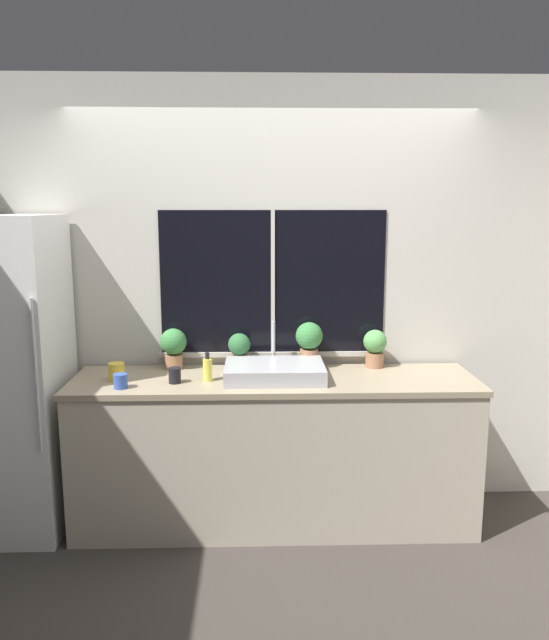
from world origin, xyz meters
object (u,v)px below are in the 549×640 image
(potted_plant_far_right, at_px, (375,347))
(mug_yellow, at_px, (116,372))
(mug_blue, at_px, (120,381))
(potted_plant_center_right, at_px, (309,341))
(sink, at_px, (275,371))
(refrigerator, at_px, (10,377))
(mug_black, at_px, (175,375))
(soap_bottle, at_px, (208,369))
(potted_plant_far_left, at_px, (173,346))
(potted_plant_center_left, at_px, (239,350))

(potted_plant_far_right, bearing_deg, mug_yellow, -170.87)
(mug_blue, bearing_deg, potted_plant_center_right, 21.00)
(mug_blue, bearing_deg, sink, 11.31)
(refrigerator, height_order, potted_plant_center_right, refrigerator)
(mug_yellow, xyz_separation_m, mug_black, (0.35, -0.07, -0.01))
(mug_yellow, bearing_deg, potted_plant_center_right, 12.34)
(potted_plant_center_right, bearing_deg, soap_bottle, -155.34)
(refrigerator, relative_size, mug_black, 20.63)
(potted_plant_center_right, relative_size, mug_yellow, 2.84)
(potted_plant_far_right, relative_size, soap_bottle, 1.42)
(potted_plant_far_left, height_order, potted_plant_far_right, potted_plant_far_left)
(mug_black, bearing_deg, mug_yellow, 168.42)
(sink, relative_size, mug_blue, 7.07)
(sink, height_order, potted_plant_far_right, sink)
(sink, relative_size, mug_black, 6.43)
(soap_bottle, bearing_deg, mug_black, -167.73)
(potted_plant_far_right, bearing_deg, sink, -159.00)
(potted_plant_far_left, height_order, soap_bottle, potted_plant_far_left)
(potted_plant_far_right, bearing_deg, mug_blue, -164.47)
(potted_plant_center_left, xyz_separation_m, potted_plant_center_right, (0.44, 0.00, 0.05))
(potted_plant_center_left, xyz_separation_m, potted_plant_far_right, (0.85, 0.00, 0.01))
(potted_plant_center_right, xyz_separation_m, mug_black, (-0.80, -0.32, -0.12))
(potted_plant_center_right, bearing_deg, sink, -132.30)
(potted_plant_center_left, height_order, potted_plant_far_right, potted_plant_far_right)
(potted_plant_center_left, relative_size, potted_plant_center_right, 0.77)
(soap_bottle, height_order, mug_black, soap_bottle)
(potted_plant_far_left, bearing_deg, potted_plant_far_right, 0.00)
(refrigerator, distance_m, mug_yellow, 0.62)
(potted_plant_center_left, bearing_deg, refrigerator, -169.95)
(potted_plant_center_left, distance_m, mug_black, 0.49)
(refrigerator, distance_m, mug_black, 0.98)
(potted_plant_far_left, distance_m, mug_black, 0.34)
(potted_plant_center_right, relative_size, mug_black, 3.20)
(potted_plant_far_left, height_order, mug_blue, potted_plant_far_left)
(refrigerator, bearing_deg, mug_blue, -14.96)
(refrigerator, height_order, potted_plant_center_left, refrigerator)
(potted_plant_center_right, height_order, soap_bottle, potted_plant_center_right)
(mug_blue, distance_m, mug_black, 0.31)
(potted_plant_center_right, distance_m, soap_bottle, 0.68)
(refrigerator, relative_size, potted_plant_center_right, 6.44)
(potted_plant_far_right, bearing_deg, soap_bottle, -164.67)
(mug_blue, bearing_deg, potted_plant_far_left, 59.77)
(refrigerator, relative_size, mug_yellow, 18.31)
(potted_plant_far_left, xyz_separation_m, mug_blue, (-0.24, -0.42, -0.11))
(potted_plant_center_right, relative_size, potted_plant_far_right, 1.21)
(potted_plant_far_left, xyz_separation_m, mug_yellow, (-0.30, -0.25, -0.10))
(sink, bearing_deg, potted_plant_far_right, 21.00)
(sink, xyz_separation_m, mug_yellow, (-0.93, -0.01, 0.01))
(refrigerator, xyz_separation_m, potted_plant_center_left, (1.34, 0.24, 0.10))
(refrigerator, distance_m, potted_plant_far_left, 0.96)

